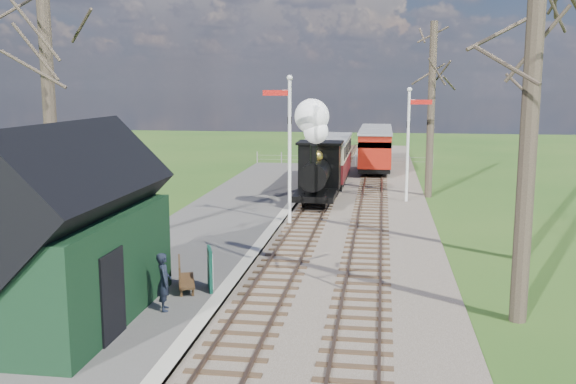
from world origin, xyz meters
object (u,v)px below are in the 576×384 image
Objects in this scene: station_shed at (68,236)px; semaphore_near at (288,139)px; bench at (183,276)px; coach at (328,158)px; semaphore_far at (410,136)px; sign_board at (210,269)px; red_carriage_b at (376,143)px; person at (164,282)px; locomotive at (317,160)px; red_carriage_a at (375,151)px.

station_shed is 1.01× the size of semaphore_near.
semaphore_near is 9.99m from bench.
coach reaches higher than bench.
semaphore_far is at bearing 49.40° from semaphore_near.
station_shed is at bearing -115.72° from semaphore_far.
semaphore_far reaches higher than sign_board.
red_carriage_b is at bearing 81.20° from semaphore_near.
person is at bearing -88.31° from bench.
red_carriage_b is (2.61, 17.35, -0.72)m from locomotive.
coach is 1.49× the size of red_carriage_a.
coach is 20.03m from bench.
red_carriage_b is (6.90, 33.76, -0.70)m from station_shed.
semaphore_near is at bearing -130.60° from semaphore_far.
semaphore_near is (3.53, 12.00, 1.35)m from station_shed.
sign_board is 0.79m from bench.
sign_board is 0.80× the size of person.
red_carriage_b is 3.57× the size of bench.
locomotive reaches higher than bench.
bench is at bearing -96.71° from coach.
station_shed is at bearing -101.55° from red_carriage_b.
red_carriage_b is (0.00, 5.50, 0.00)m from red_carriage_a.
semaphore_far is at bearing 68.74° from sign_board.
person is at bearing -111.33° from semaphore_far.
semaphore_far reaches higher than red_carriage_b.
semaphore_far reaches higher than locomotive.
station_shed reaches higher than coach.
semaphore_near is 4.19× the size of person.
person is at bearing -98.37° from locomotive.
red_carriage_a is 4.54× the size of sign_board.
station_shed reaches higher than person.
station_shed reaches higher than bench.
person reaches higher than sign_board.
coach is 11.57m from red_carriage_b.
red_carriage_a is 3.57× the size of bench.
semaphore_far is 1.06× the size of red_carriage_b.
sign_board is at bearing 44.87° from station_shed.
locomotive is at bearing 83.49° from sign_board.
coach is at bearing 83.29° from bench.
station_shed reaches higher than red_carriage_a.
semaphore_near is at bearing 80.53° from bench.
red_carriage_a is at bearing 80.72° from sign_board.
bench is (-0.76, -0.10, -0.20)m from sign_board.
person is (-1.52, -11.06, -2.68)m from semaphore_near.
sign_board is at bearing -111.26° from semaphore_far.
locomotive is at bearing 80.25° from semaphore_near.
red_carriage_a is (3.37, 16.26, -2.06)m from semaphore_near.
station_shed is at bearing -103.72° from red_carriage_a.
red_carriage_b is at bearing -28.87° from person.
sign_board is (-1.58, -19.77, -0.88)m from coach.
locomotive is at bearing -28.77° from person.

